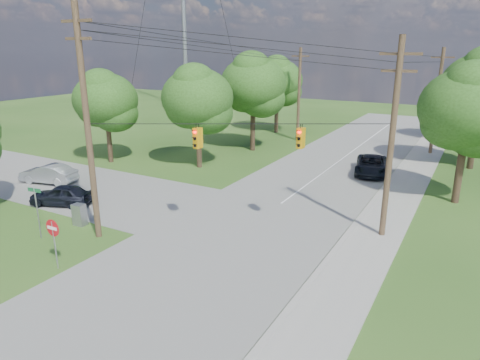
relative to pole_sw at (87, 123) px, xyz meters
The scene contains 22 objects.
ground 7.75m from the pole_sw, ahead, with size 140.00×140.00×0.00m, color #2A501A.
main_road 10.16m from the pole_sw, 34.88° to the left, with size 10.00×100.00×0.03m, color gray.
cross_road 19.30m from the pole_sw, 162.16° to the left, with size 48.00×9.00×0.03m, color gray.
sidewalk_east 15.37m from the pole_sw, 19.08° to the left, with size 2.60×100.00×0.12m, color #9F9C94.
pole_sw is the anchor object (origin of this frame).
pole_ne 15.51m from the pole_sw, 29.38° to the left, with size 2.00×0.32×10.50m.
pole_north_e 32.55m from the pole_sw, 65.48° to the left, with size 2.00×0.32×10.00m.
pole_north_w 29.62m from the pole_sw, 90.77° to the left, with size 2.00×0.32×10.00m.
power_lines 13.04m from the pole_sw, 61.30° to the left, with size 13.93×29.62×4.93m.
traffic_signals 8.24m from the pole_sw, 29.38° to the left, with size 4.91×3.27×1.05m.
tree_w_near 14.99m from the pole_sw, 103.11° to the left, with size 6.00×6.00×8.40m.
tree_w_mid 22.73m from the pole_sw, 96.06° to the left, with size 6.40×6.40×9.22m.
tree_w_far 32.90m from the pole_sw, 97.69° to the left, with size 6.00×6.00×8.73m.
tree_e_near 22.78m from the pole_sw, 43.22° to the left, with size 6.20×6.20×8.81m.
tree_e_far 40.90m from the pole_sw, 66.82° to the left, with size 5.80×5.80×8.32m.
tree_cross_n 16.64m from the pole_sw, 133.29° to the left, with size 5.60×5.60×7.91m.
car_cross_dark 8.33m from the pole_sw, 158.41° to the left, with size 1.61×4.01×1.37m, color black.
car_cross_silver 13.06m from the pole_sw, 154.65° to the left, with size 1.52×4.36×1.44m, color #A3A7AA.
car_main_north 22.76m from the pole_sw, 62.80° to the left, with size 2.44×5.29×1.47m, color black.
control_cabinet 6.02m from the pole_sw, 164.38° to the left, with size 0.71×0.51×1.28m, color gray.
do_not_enter_sign 5.77m from the pole_sw, 72.67° to the right, with size 0.82×0.08×2.47m.
street_name_sign 5.39m from the pole_sw, 146.25° to the right, with size 0.85×0.16×2.85m.
Camera 1 is at (12.69, -14.51, 9.82)m, focal length 32.00 mm.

